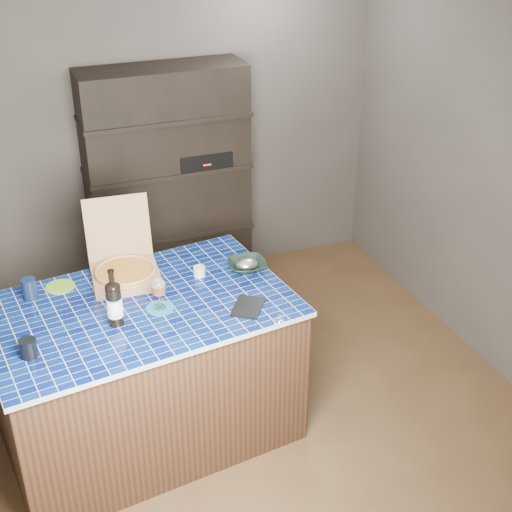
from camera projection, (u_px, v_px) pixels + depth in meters
name	position (u px, v px, depth m)	size (l,w,h in m)	color
room	(237.00, 228.00, 3.98)	(3.50, 3.50, 3.50)	brown
shelving_unit	(169.00, 185.00, 5.40)	(1.20, 0.41, 1.80)	black
kitchen_island	(145.00, 371.00, 4.13)	(1.77, 1.25, 0.91)	#472C1C
pizza_box	(125.00, 269.00, 4.15)	(0.42, 0.50, 0.42)	#937A4C
mead_bottle	(114.00, 303.00, 3.70)	(0.09, 0.09, 0.33)	black
teal_trivet	(160.00, 308.00, 3.88)	(0.15, 0.15, 0.01)	#1B6D8D
wine_glass	(159.00, 288.00, 3.82)	(0.08, 0.08, 0.19)	white
tumbler	(28.00, 348.00, 3.49)	(0.09, 0.09, 0.10)	black
dvd_case	(248.00, 307.00, 3.88)	(0.15, 0.21, 0.02)	black
bowl	(247.00, 265.00, 4.25)	(0.23, 0.23, 0.06)	black
foil_contents	(247.00, 264.00, 4.24)	(0.14, 0.11, 0.06)	silver
white_jar	(199.00, 271.00, 4.18)	(0.07, 0.07, 0.06)	silver
navy_cup	(29.00, 289.00, 3.95)	(0.08, 0.08, 0.12)	#0E1933
green_trivet	(60.00, 287.00, 4.08)	(0.17, 0.17, 0.01)	#6CAA24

